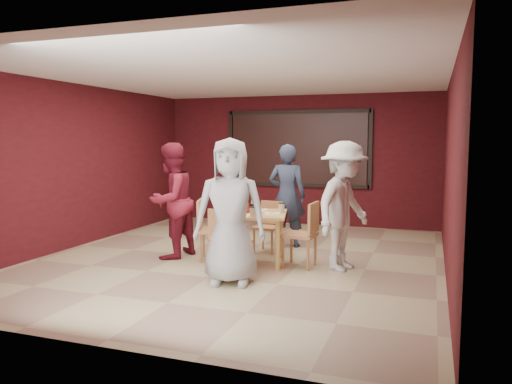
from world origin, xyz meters
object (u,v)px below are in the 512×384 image
(chair_front, at_px, (227,238))
(chair_left, at_px, (208,226))
(diner_back, at_px, (287,196))
(diner_left, at_px, (171,201))
(diner_right, at_px, (344,206))
(chair_back, at_px, (269,223))
(chair_right, at_px, (305,231))
(diner_front, at_px, (230,211))
(dining_table, at_px, (253,219))

(chair_front, height_order, chair_left, chair_left)
(diner_back, bearing_deg, diner_left, 40.61)
(chair_left, relative_size, diner_right, 0.51)
(chair_front, height_order, diner_right, diner_right)
(chair_back, height_order, diner_left, diner_left)
(chair_left, bearing_deg, diner_back, 58.25)
(chair_left, xyz_separation_m, diner_right, (2.04, 0.14, 0.38))
(chair_right, relative_size, diner_right, 0.52)
(chair_left, xyz_separation_m, diner_front, (0.79, -1.03, 0.40))
(chair_front, height_order, diner_left, diner_left)
(chair_left, distance_m, diner_back, 1.66)
(diner_right, bearing_deg, dining_table, 112.87)
(dining_table, height_order, diner_right, diner_right)
(chair_front, distance_m, diner_left, 1.47)
(chair_front, bearing_deg, chair_left, 130.35)
(chair_back, bearing_deg, chair_right, -45.61)
(chair_left, distance_m, diner_right, 2.08)
(dining_table, distance_m, chair_back, 0.87)
(chair_back, relative_size, diner_right, 0.45)
(dining_table, relative_size, chair_back, 1.41)
(diner_back, distance_m, diner_left, 2.04)
(diner_front, xyz_separation_m, diner_right, (1.25, 1.17, -0.02))
(chair_left, bearing_deg, chair_front, -49.65)
(chair_left, distance_m, diner_left, 0.72)
(diner_front, bearing_deg, chair_front, 105.98)
(dining_table, height_order, diner_back, diner_back)
(chair_back, xyz_separation_m, chair_right, (0.81, -0.83, 0.07))
(diner_right, bearing_deg, chair_right, 116.05)
(chair_front, height_order, diner_back, diner_back)
(chair_front, height_order, diner_front, diner_front)
(chair_back, bearing_deg, chair_front, -92.68)
(chair_back, xyz_separation_m, diner_right, (1.35, -0.76, 0.44))
(chair_front, relative_size, diner_left, 0.51)
(chair_front, bearing_deg, diner_front, -60.32)
(dining_table, bearing_deg, chair_back, 91.49)
(chair_back, relative_size, chair_right, 0.87)
(chair_back, distance_m, chair_left, 1.13)
(chair_left, relative_size, diner_left, 0.52)
(diner_back, height_order, diner_left, diner_left)
(chair_back, relative_size, diner_front, 0.44)
(chair_back, bearing_deg, dining_table, -88.51)
(diner_right, bearing_deg, chair_left, 113.20)
(diner_back, height_order, diner_right, diner_right)
(diner_right, bearing_deg, diner_front, 152.46)
(chair_right, xyz_separation_m, diner_right, (0.55, 0.06, 0.38))
(chair_front, distance_m, diner_back, 2.15)
(dining_table, bearing_deg, chair_right, 1.28)
(chair_front, relative_size, diner_front, 0.49)
(dining_table, height_order, chair_left, chair_left)
(chair_front, distance_m, chair_back, 1.62)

